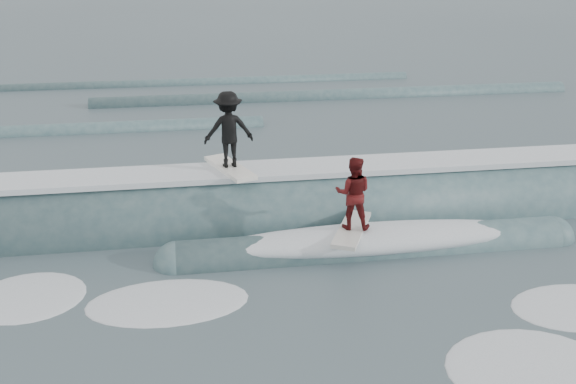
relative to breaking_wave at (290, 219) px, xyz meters
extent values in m
plane|color=#374750|center=(-0.18, -4.74, -0.03)|extent=(160.00, 160.00, 0.00)
cylinder|color=#3A5A62|center=(-0.18, 0.22, -0.03)|extent=(20.21, 2.51, 2.51)
cylinder|color=#3A5A62|center=(1.62, -1.98, -0.03)|extent=(9.00, 1.04, 1.04)
sphere|color=#3A5A62|center=(-2.88, -1.98, -0.03)|extent=(1.04, 1.04, 1.04)
sphere|color=#3A5A62|center=(6.12, -1.98, -0.03)|extent=(1.04, 1.04, 1.04)
cube|color=white|center=(-0.18, 0.22, 1.29)|extent=(18.00, 1.30, 0.14)
ellipsoid|color=white|center=(1.62, -1.98, 0.27)|extent=(7.60, 1.30, 0.60)
cube|color=white|center=(-1.49, 0.22, 1.41)|extent=(1.22, 2.07, 0.10)
imported|color=black|center=(-1.49, 0.22, 2.40)|extent=(1.26, 0.79, 1.88)
cube|color=silver|center=(1.11, -1.98, 0.54)|extent=(1.35, 2.04, 0.10)
imported|color=#510F0F|center=(1.11, -1.98, 1.43)|extent=(0.96, 0.83, 1.69)
ellipsoid|color=white|center=(3.04, -6.70, -0.03)|extent=(2.93, 2.00, 0.10)
ellipsoid|color=white|center=(-5.86, -2.95, -0.03)|extent=(2.57, 1.75, 0.10)
ellipsoid|color=white|center=(-3.05, -3.59, -0.03)|extent=(3.00, 2.05, 0.10)
cylinder|color=#3A5A62|center=(4.29, 13.26, -0.03)|extent=(22.00, 0.80, 0.80)
cylinder|color=#3A5A62|center=(-2.15, 17.26, -0.03)|extent=(22.00, 0.60, 0.60)
camera|label=1|loc=(-2.38, -14.92, 6.71)|focal=40.00mm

